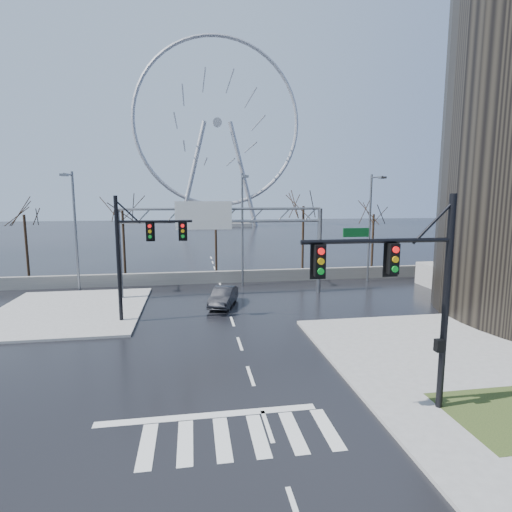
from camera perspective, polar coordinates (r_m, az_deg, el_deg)
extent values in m
plane|color=black|center=(18.55, -0.79, -16.74)|extent=(260.00, 260.00, 0.00)
cube|color=gray|center=(23.71, 23.63, -11.57)|extent=(12.00, 10.00, 0.15)
cube|color=gray|center=(30.88, -25.14, -7.10)|extent=(10.00, 12.00, 0.15)
cube|color=slate|center=(37.43, -5.26, -2.99)|extent=(52.00, 0.50, 1.10)
cylinder|color=black|center=(15.94, 25.46, -6.50)|extent=(0.24, 0.24, 8.00)
cylinder|color=black|center=(14.16, 17.03, 2.06)|extent=(5.40, 0.16, 0.16)
cube|color=black|center=(14.33, 18.99, -0.38)|extent=(0.35, 0.28, 1.05)
cube|color=black|center=(13.30, 9.06, -0.66)|extent=(0.35, 0.28, 1.05)
cylinder|color=black|center=(26.31, -19.05, -0.58)|extent=(0.24, 0.24, 8.00)
cylinder|color=black|center=(25.77, -14.24, 4.81)|extent=(4.60, 0.16, 0.16)
cube|color=black|center=(25.69, -14.89, 3.44)|extent=(0.35, 0.28, 1.05)
cube|color=black|center=(25.57, -10.42, 3.56)|extent=(0.35, 0.28, 1.05)
cylinder|color=slate|center=(32.41, -18.96, 0.12)|extent=(0.36, 0.36, 7.00)
cylinder|color=slate|center=(33.59, 9.02, 0.75)|extent=(0.36, 0.36, 7.00)
cylinder|color=slate|center=(31.73, -4.79, 6.73)|extent=(16.00, 0.20, 0.20)
cylinder|color=slate|center=(31.78, -4.77, 4.92)|extent=(16.00, 0.20, 0.20)
cube|color=#084217|center=(31.52, -7.49, 5.77)|extent=(4.20, 0.10, 2.00)
cube|color=silver|center=(31.46, -7.49, 5.76)|extent=(4.40, 0.02, 2.20)
cylinder|color=slate|center=(36.52, -24.35, 3.08)|extent=(0.20, 0.20, 10.00)
cylinder|color=slate|center=(35.40, -25.28, 10.51)|extent=(0.12, 2.20, 0.12)
cube|color=slate|center=(34.43, -25.73, 10.40)|extent=(0.50, 0.70, 0.18)
cylinder|color=slate|center=(35.52, -1.97, 3.68)|extent=(0.20, 0.20, 10.00)
cylinder|color=slate|center=(34.37, -1.77, 11.37)|extent=(0.12, 2.20, 0.12)
cube|color=slate|center=(33.37, -1.54, 11.29)|extent=(0.50, 0.70, 0.18)
cylinder|color=slate|center=(38.89, 15.90, 3.77)|extent=(0.20, 0.20, 10.00)
cylinder|color=slate|center=(37.83, 16.90, 10.74)|extent=(0.12, 2.20, 0.12)
cube|color=slate|center=(36.93, 17.58, 10.63)|extent=(0.50, 0.70, 0.18)
cylinder|color=black|center=(43.76, -29.94, 1.01)|extent=(0.24, 0.24, 6.30)
cylinder|color=black|center=(40.91, -18.35, 1.59)|extent=(0.24, 0.24, 6.75)
cylinder|color=black|center=(41.49, -5.74, 1.43)|extent=(0.24, 0.24, 5.85)
cylinder|color=black|center=(41.95, 6.71, 2.29)|extent=(0.24, 0.24, 7.02)
cylinder|color=black|center=(45.29, 16.32, 1.88)|extent=(0.24, 0.24, 6.12)
cube|color=gray|center=(112.12, -5.36, 4.49)|extent=(18.00, 6.00, 1.00)
torus|color=#B2B2B7|center=(113.68, -5.55, 18.46)|extent=(45.00, 1.00, 45.00)
cylinder|color=#B2B2B7|center=(113.68, -5.55, 18.46)|extent=(2.40, 1.50, 2.40)
cylinder|color=#B2B2B7|center=(111.80, -9.10, 11.33)|extent=(8.28, 1.20, 28.82)
cylinder|color=#B2B2B7|center=(112.73, -1.83, 11.41)|extent=(8.28, 1.20, 28.82)
imported|color=black|center=(29.53, -4.68, -5.79)|extent=(2.63, 4.36, 1.36)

